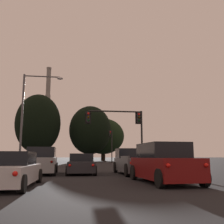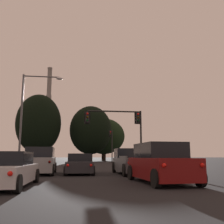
{
  "view_description": "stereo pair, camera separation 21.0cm",
  "coord_description": "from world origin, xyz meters",
  "px_view_note": "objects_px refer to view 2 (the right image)",
  "views": [
    {
      "loc": [
        -0.77,
        -0.0,
        1.23
      ],
      "look_at": [
        5.19,
        41.9,
        8.41
      ],
      "focal_mm": 42.0,
      "sensor_mm": 36.0,
      "label": 1
    },
    {
      "loc": [
        -0.56,
        -0.03,
        1.23
      ],
      "look_at": [
        5.19,
        41.9,
        8.41
      ],
      "focal_mm": 42.0,
      "sensor_mm": 36.0,
      "label": 2
    }
  ],
  "objects_px": {
    "suv_left_lane_front": "(40,161)",
    "traffic_light_overhead_right": "(122,124)",
    "pickup_truck_right_lane_front": "(132,162)",
    "street_lamp": "(28,110)",
    "traffic_light_far_right": "(111,141)",
    "sedan_center_lane_front": "(80,164)",
    "smokestack": "(48,122)",
    "suv_right_lane_second": "(160,163)",
    "sedan_left_lane_second": "(7,170)"
  },
  "relations": [
    {
      "from": "smokestack",
      "to": "sedan_left_lane_second",
      "type": "bearing_deg",
      "value": -84.54
    },
    {
      "from": "traffic_light_far_right",
      "to": "street_lamp",
      "type": "bearing_deg",
      "value": -116.74
    },
    {
      "from": "suv_right_lane_second",
      "to": "traffic_light_overhead_right",
      "type": "xyz_separation_m",
      "value": [
        0.44,
        12.88,
        3.47
      ]
    },
    {
      "from": "street_lamp",
      "to": "pickup_truck_right_lane_front",
      "type": "bearing_deg",
      "value": -40.99
    },
    {
      "from": "sedan_center_lane_front",
      "to": "pickup_truck_right_lane_front",
      "type": "bearing_deg",
      "value": -8.74
    },
    {
      "from": "sedan_left_lane_second",
      "to": "traffic_light_overhead_right",
      "type": "bearing_deg",
      "value": 63.18
    },
    {
      "from": "sedan_center_lane_front",
      "to": "traffic_light_far_right",
      "type": "distance_m",
      "value": 29.97
    },
    {
      "from": "traffic_light_overhead_right",
      "to": "traffic_light_far_right",
      "type": "bearing_deg",
      "value": 84.88
    },
    {
      "from": "suv_right_lane_second",
      "to": "smokestack",
      "type": "xyz_separation_m",
      "value": [
        -19.64,
        134.05,
        19.12
      ]
    },
    {
      "from": "traffic_light_far_right",
      "to": "traffic_light_overhead_right",
      "type": "xyz_separation_m",
      "value": [
        -2.09,
        -23.28,
        0.39
      ]
    },
    {
      "from": "suv_left_lane_front",
      "to": "street_lamp",
      "type": "distance_m",
      "value": 8.72
    },
    {
      "from": "sedan_center_lane_front",
      "to": "street_lamp",
      "type": "relative_size",
      "value": 0.51
    },
    {
      "from": "sedan_center_lane_front",
      "to": "suv_left_lane_front",
      "type": "bearing_deg",
      "value": -178.06
    },
    {
      "from": "suv_left_lane_front",
      "to": "smokestack",
      "type": "height_order",
      "value": "smokestack"
    },
    {
      "from": "traffic_light_far_right",
      "to": "traffic_light_overhead_right",
      "type": "distance_m",
      "value": 23.37
    },
    {
      "from": "traffic_light_overhead_right",
      "to": "sedan_center_lane_front",
      "type": "bearing_deg",
      "value": -125.01
    },
    {
      "from": "sedan_left_lane_second",
      "to": "traffic_light_far_right",
      "type": "bearing_deg",
      "value": 76.81
    },
    {
      "from": "traffic_light_overhead_right",
      "to": "street_lamp",
      "type": "relative_size",
      "value": 0.62
    },
    {
      "from": "sedan_center_lane_front",
      "to": "traffic_light_overhead_right",
      "type": "distance_m",
      "value": 8.06
    },
    {
      "from": "sedan_left_lane_second",
      "to": "sedan_center_lane_front",
      "type": "bearing_deg",
      "value": 69.42
    },
    {
      "from": "suv_left_lane_front",
      "to": "smokestack",
      "type": "distance_m",
      "value": 129.17
    },
    {
      "from": "suv_left_lane_front",
      "to": "traffic_light_far_right",
      "type": "bearing_deg",
      "value": 70.93
    },
    {
      "from": "traffic_light_overhead_right",
      "to": "smokestack",
      "type": "xyz_separation_m",
      "value": [
        -20.08,
        121.17,
        15.65
      ]
    },
    {
      "from": "suv_left_lane_front",
      "to": "suv_right_lane_second",
      "type": "bearing_deg",
      "value": -49.43
    },
    {
      "from": "sedan_center_lane_front",
      "to": "smokestack",
      "type": "xyz_separation_m",
      "value": [
        -15.97,
        127.04,
        19.35
      ]
    },
    {
      "from": "sedan_left_lane_second",
      "to": "traffic_light_overhead_right",
      "type": "height_order",
      "value": "traffic_light_overhead_right"
    },
    {
      "from": "sedan_left_lane_second",
      "to": "traffic_light_overhead_right",
      "type": "relative_size",
      "value": 0.82
    },
    {
      "from": "street_lamp",
      "to": "smokestack",
      "type": "height_order",
      "value": "smokestack"
    },
    {
      "from": "sedan_left_lane_second",
      "to": "sedan_center_lane_front",
      "type": "relative_size",
      "value": 1.0
    },
    {
      "from": "pickup_truck_right_lane_front",
      "to": "sedan_left_lane_second",
      "type": "xyz_separation_m",
      "value": [
        -6.71,
        -7.16,
        -0.14
      ]
    },
    {
      "from": "pickup_truck_right_lane_front",
      "to": "suv_right_lane_second",
      "type": "distance_m",
      "value": 6.37
    },
    {
      "from": "suv_left_lane_front",
      "to": "traffic_light_overhead_right",
      "type": "bearing_deg",
      "value": 38.62
    },
    {
      "from": "street_lamp",
      "to": "smokestack",
      "type": "xyz_separation_m",
      "value": [
        -10.95,
        120.16,
        14.3
      ]
    },
    {
      "from": "street_lamp",
      "to": "suv_right_lane_second",
      "type": "bearing_deg",
      "value": -57.97
    },
    {
      "from": "suv_left_lane_front",
      "to": "traffic_light_overhead_right",
      "type": "xyz_separation_m",
      "value": [
        6.86,
        5.89,
        3.47
      ]
    },
    {
      "from": "suv_right_lane_second",
      "to": "smokestack",
      "type": "height_order",
      "value": "smokestack"
    },
    {
      "from": "suv_right_lane_second",
      "to": "traffic_light_far_right",
      "type": "relative_size",
      "value": 0.82
    },
    {
      "from": "traffic_light_overhead_right",
      "to": "smokestack",
      "type": "distance_m",
      "value": 123.82
    },
    {
      "from": "suv_right_lane_second",
      "to": "suv_left_lane_front",
      "type": "height_order",
      "value": "same"
    },
    {
      "from": "pickup_truck_right_lane_front",
      "to": "street_lamp",
      "type": "height_order",
      "value": "street_lamp"
    },
    {
      "from": "suv_left_lane_front",
      "to": "sedan_center_lane_front",
      "type": "relative_size",
      "value": 1.05
    },
    {
      "from": "pickup_truck_right_lane_front",
      "to": "smokestack",
      "type": "bearing_deg",
      "value": 98.44
    },
    {
      "from": "suv_right_lane_second",
      "to": "suv_left_lane_front",
      "type": "xyz_separation_m",
      "value": [
        -6.42,
        6.99,
        0.0
      ]
    },
    {
      "from": "pickup_truck_right_lane_front",
      "to": "suv_left_lane_front",
      "type": "bearing_deg",
      "value": 174.11
    },
    {
      "from": "pickup_truck_right_lane_front",
      "to": "street_lamp",
      "type": "bearing_deg",
      "value": 138.71
    },
    {
      "from": "pickup_truck_right_lane_front",
      "to": "smokestack",
      "type": "relative_size",
      "value": 0.11
    },
    {
      "from": "pickup_truck_right_lane_front",
      "to": "street_lamp",
      "type": "distance_m",
      "value": 12.48
    },
    {
      "from": "sedan_left_lane_second",
      "to": "traffic_light_overhead_right",
      "type": "distance_m",
      "value": 15.88
    },
    {
      "from": "suv_left_lane_front",
      "to": "pickup_truck_right_lane_front",
      "type": "bearing_deg",
      "value": -7.61
    },
    {
      "from": "street_lamp",
      "to": "suv_left_lane_front",
      "type": "bearing_deg",
      "value": -71.8
    }
  ]
}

